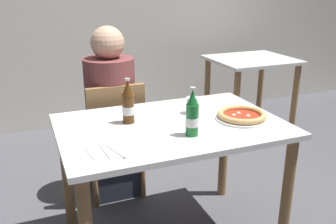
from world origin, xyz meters
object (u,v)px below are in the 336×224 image
dining_table_background (251,74)px  pizza_margherita_near (242,116)px  diner_seated (111,118)px  beer_bottle_center (192,115)px  napkin_with_cutlery (110,151)px  beer_bottle_left (128,104)px  dining_table_main (171,143)px  paper_cup (192,105)px  chair_behind_table (114,134)px

dining_table_background → pizza_margherita_near: (-1.05, -1.46, 0.18)m
diner_seated → beer_bottle_center: diner_seated is taller
napkin_with_cutlery → beer_bottle_left: bearing=60.8°
diner_seated → beer_bottle_left: 0.62m
beer_bottle_left → pizza_margherita_near: bearing=-17.0°
beer_bottle_center → beer_bottle_left: bearing=130.5°
dining_table_main → napkin_with_cutlery: (-0.39, -0.22, 0.12)m
dining_table_background → pizza_margherita_near: bearing=-125.7°
beer_bottle_center → paper_cup: 0.33m
dining_table_background → dining_table_main: bearing=-136.2°
dining_table_main → pizza_margherita_near: 0.42m
dining_table_background → beer_bottle_left: (-1.65, -1.28, 0.26)m
chair_behind_table → paper_cup: (0.36, -0.50, 0.32)m
chair_behind_table → beer_bottle_left: 0.63m
dining_table_main → beer_bottle_left: beer_bottle_left is taller
dining_table_background → beer_bottle_left: bearing=-142.2°
pizza_margherita_near → diner_seated: bearing=127.3°
pizza_margherita_near → paper_cup: 0.29m
chair_behind_table → beer_bottle_center: 0.90m
diner_seated → paper_cup: bearing=-57.0°
dining_table_main → diner_seated: diner_seated is taller
pizza_margherita_near → beer_bottle_left: bearing=163.0°
napkin_with_cutlery → paper_cup: (0.57, 0.34, 0.04)m
diner_seated → beer_bottle_center: size_ratio=4.89×
chair_behind_table → paper_cup: chair_behind_table is taller
pizza_margherita_near → beer_bottle_left: size_ratio=1.18×
beer_bottle_left → diner_seated: bearing=86.8°
chair_behind_table → diner_seated: (0.00, 0.05, 0.10)m
dining_table_main → napkin_with_cutlery: napkin_with_cutlery is taller
dining_table_main → beer_bottle_left: size_ratio=4.86×
napkin_with_cutlery → paper_cup: paper_cup is taller
dining_table_main → pizza_margherita_near: (0.39, -0.08, 0.14)m
chair_behind_table → diner_seated: size_ratio=0.70×
dining_table_main → pizza_margherita_near: size_ratio=4.13×
pizza_margherita_near → beer_bottle_center: (-0.35, -0.10, 0.08)m
chair_behind_table → pizza_margherita_near: bearing=129.4°
chair_behind_table → diner_seated: bearing=-90.1°
napkin_with_cutlery → pizza_margherita_near: bearing=10.4°
chair_behind_table → pizza_margherita_near: size_ratio=2.93×
chair_behind_table → dining_table_background: bearing=-154.4°
dining_table_main → paper_cup: paper_cup is taller
pizza_margherita_near → beer_bottle_center: 0.38m
pizza_margherita_near → napkin_with_cutlery: pizza_margherita_near is taller
beer_bottle_left → paper_cup: bearing=1.8°
dining_table_main → diner_seated: (-0.18, 0.66, -0.05)m
chair_behind_table → napkin_with_cutlery: (-0.21, -0.83, 0.27)m
dining_table_main → paper_cup: size_ratio=12.63×
dining_table_background → beer_bottle_left: 2.10m
diner_seated → napkin_with_cutlery: bearing=-103.5°
pizza_margherita_near → paper_cup: (-0.21, 0.19, 0.03)m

